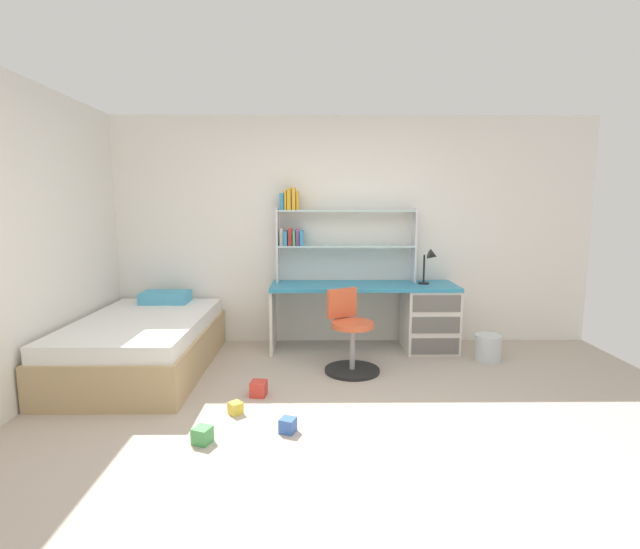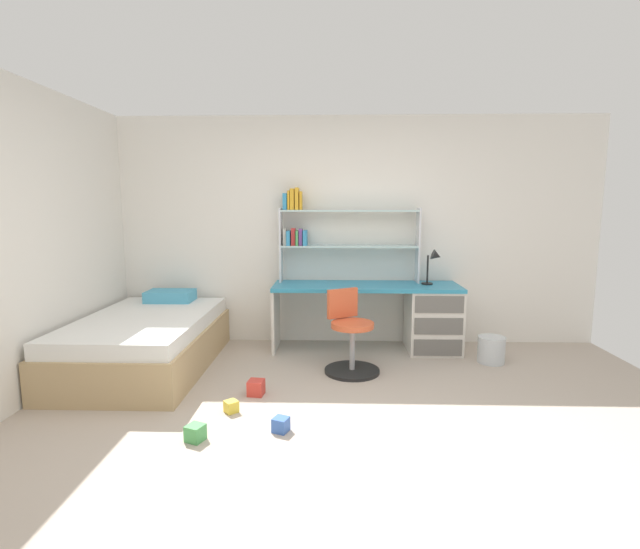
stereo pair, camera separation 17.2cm
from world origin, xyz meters
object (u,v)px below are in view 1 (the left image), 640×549
object	(u,v)px
desk	(412,313)
toy_block_green_1	(202,435)
waste_bin	(488,348)
bookshelf_hutch	(326,229)
bed_platform	(144,344)
desk_lamp	(431,261)
toy_block_blue_3	(288,425)
swivel_chair	(351,340)
toy_block_red_2	(259,389)
toy_block_yellow_0	(236,408)

from	to	relation	value
desk	toy_block_green_1	world-z (taller)	desk
waste_bin	bookshelf_hutch	bearing A→B (deg)	160.45
bed_platform	desk	bearing A→B (deg)	13.52
desk_lamp	toy_block_blue_3	distance (m)	2.55
swivel_chair	toy_block_green_1	distance (m)	1.75
toy_block_green_1	toy_block_red_2	size ratio (longest dim) A/B	0.87
bookshelf_hutch	toy_block_green_1	xyz separation A→B (m)	(-0.87, -2.23, -1.25)
waste_bin	toy_block_yellow_0	xyz separation A→B (m)	(-2.35, -1.22, -0.09)
bookshelf_hutch	toy_block_yellow_0	world-z (taller)	bookshelf_hutch
bed_platform	desk_lamp	bearing A→B (deg)	12.64
desk	toy_block_yellow_0	bearing A→B (deg)	-135.71
bed_platform	toy_block_red_2	size ratio (longest dim) A/B	15.28
swivel_chair	toy_block_blue_3	world-z (taller)	swivel_chair
bookshelf_hutch	toy_block_blue_3	bearing A→B (deg)	-98.42
toy_block_yellow_0	toy_block_blue_3	distance (m)	0.51
waste_bin	toy_block_red_2	distance (m)	2.39
waste_bin	toy_block_red_2	xyz separation A→B (m)	(-2.22, -0.88, -0.07)
bookshelf_hutch	desk	bearing A→B (deg)	-11.13
bookshelf_hutch	toy_block_red_2	distance (m)	2.01
toy_block_green_1	bookshelf_hutch	bearing A→B (deg)	68.83
bookshelf_hutch	toy_block_red_2	xyz separation A→B (m)	(-0.59, -1.46, -1.24)
desk	waste_bin	xyz separation A→B (m)	(0.70, -0.40, -0.27)
desk	bookshelf_hutch	world-z (taller)	bookshelf_hutch
desk	toy_block_yellow_0	xyz separation A→B (m)	(-1.65, -1.61, -0.36)
swivel_chair	bookshelf_hutch	bearing A→B (deg)	103.72
desk	toy_block_red_2	world-z (taller)	desk
desk	toy_block_blue_3	world-z (taller)	desk
swivel_chair	waste_bin	size ratio (longest dim) A/B	2.90
toy_block_blue_3	waste_bin	bearing A→B (deg)	37.86
waste_bin	toy_block_yellow_0	world-z (taller)	waste_bin
swivel_chair	toy_block_red_2	size ratio (longest dim) A/B	6.15
bed_platform	swivel_chair	bearing A→B (deg)	-1.42
bookshelf_hutch	desk_lamp	distance (m)	1.18
swivel_chair	toy_block_yellow_0	xyz separation A→B (m)	(-0.94, -0.92, -0.26)
toy_block_green_1	toy_block_yellow_0	bearing A→B (deg)	71.86
toy_block_blue_3	toy_block_red_2	bearing A→B (deg)	113.87
swivel_chair	bed_platform	size ratio (longest dim) A/B	0.40
toy_block_red_2	toy_block_green_1	bearing A→B (deg)	-109.82
swivel_chair	toy_block_yellow_0	world-z (taller)	swivel_chair
bookshelf_hutch	waste_bin	xyz separation A→B (m)	(1.63, -0.58, -1.17)
bed_platform	toy_block_blue_3	size ratio (longest dim) A/B	19.21
desk	waste_bin	world-z (taller)	desk
bookshelf_hutch	swivel_chair	xyz separation A→B (m)	(0.21, -0.88, -1.00)
bed_platform	toy_block_green_1	world-z (taller)	bed_platform
toy_block_green_1	toy_block_red_2	world-z (taller)	toy_block_red_2
bookshelf_hutch	toy_block_yellow_0	distance (m)	2.31
bookshelf_hutch	bed_platform	world-z (taller)	bookshelf_hutch
bookshelf_hutch	waste_bin	size ratio (longest dim) A/B	5.74
bookshelf_hutch	toy_block_blue_3	size ratio (longest dim) A/B	15.29
desk	toy_block_red_2	xyz separation A→B (m)	(-1.52, -1.28, -0.34)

